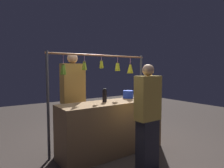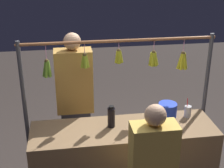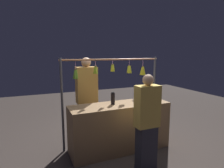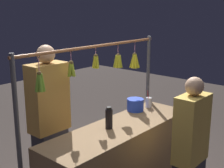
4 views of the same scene
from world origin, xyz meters
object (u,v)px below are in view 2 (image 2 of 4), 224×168
object	(u,v)px
drink_cup	(188,111)
blue_bucket	(167,110)
vendor_person	(75,107)
water_bottle	(111,117)

from	to	relation	value
drink_cup	blue_bucket	bearing A→B (deg)	-13.75
blue_bucket	drink_cup	world-z (taller)	drink_cup
vendor_person	blue_bucket	bearing A→B (deg)	157.14
water_bottle	blue_bucket	xyz separation A→B (m)	(-0.65, -0.14, -0.04)
water_bottle	blue_bucket	world-z (taller)	water_bottle
water_bottle	drink_cup	distance (m)	0.87
water_bottle	vendor_person	distance (m)	0.68
water_bottle	vendor_person	size ratio (longest dim) A/B	0.13
water_bottle	blue_bucket	size ratio (longest dim) A/B	1.16
drink_cup	vendor_person	distance (m)	1.30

